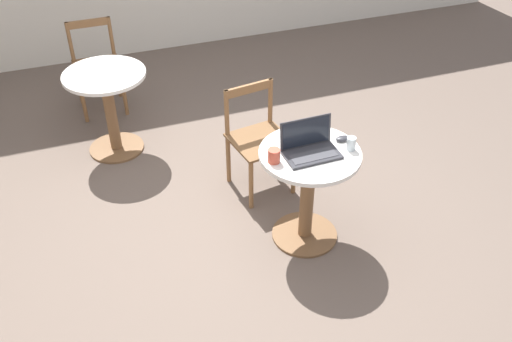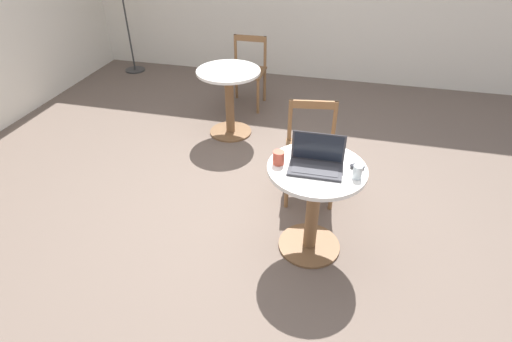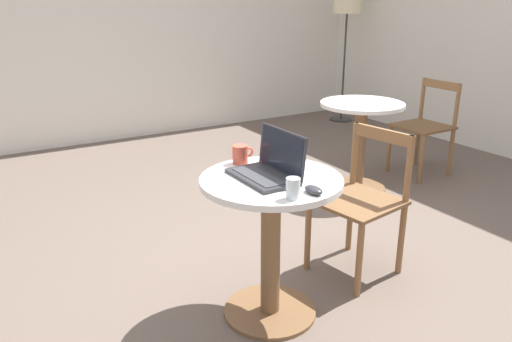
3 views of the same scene
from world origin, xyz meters
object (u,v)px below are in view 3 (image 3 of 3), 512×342
at_px(cafe_table_near, 271,224).
at_px(chair_near_right, 361,201).
at_px(floor_lamp, 347,13).
at_px(mug, 241,154).
at_px(cafe_table_mid, 360,131).
at_px(mouse, 314,190).
at_px(drinking_glass, 293,188).
at_px(chair_mid_right, 425,127).
at_px(laptop, 268,168).

xyz_separation_m(cafe_table_near, chair_near_right, (0.69, 0.11, -0.06)).
distance_m(floor_lamp, mug, 4.29).
bearing_deg(mug, cafe_table_mid, 27.92).
height_order(mouse, drinking_glass, drinking_glass).
relative_size(chair_mid_right, mouse, 8.39).
distance_m(cafe_table_near, mouse, 0.37).
bearing_deg(drinking_glass, cafe_table_mid, 39.81).
relative_size(chair_mid_right, floor_lamp, 0.53).
bearing_deg(laptop, mug, 91.24).
height_order(floor_lamp, drinking_glass, floor_lamp).
bearing_deg(drinking_glass, chair_near_right, 26.30).
bearing_deg(cafe_table_near, chair_near_right, 8.95).
distance_m(cafe_table_mid, laptop, 1.97).
xyz_separation_m(chair_near_right, mouse, (-0.64, -0.37, 0.32)).
relative_size(cafe_table_mid, chair_near_right, 0.88).
xyz_separation_m(cafe_table_near, mouse, (0.05, -0.26, 0.26)).
distance_m(floor_lamp, mouse, 4.62).
distance_m(chair_near_right, chair_mid_right, 1.97).
bearing_deg(chair_near_right, chair_mid_right, 30.89).
bearing_deg(cafe_table_near, mug, 93.59).
height_order(cafe_table_near, drinking_glass, drinking_glass).
xyz_separation_m(chair_near_right, drinking_glass, (-0.75, -0.37, 0.35)).
bearing_deg(mug, drinking_glass, -94.92).
bearing_deg(mug, floor_lamp, 42.41).
xyz_separation_m(cafe_table_near, drinking_glass, (-0.06, -0.26, 0.29)).
distance_m(cafe_table_near, chair_near_right, 0.70).
relative_size(chair_mid_right, mug, 7.16).
xyz_separation_m(floor_lamp, laptop, (-3.13, -3.12, -0.58)).
bearing_deg(chair_near_right, cafe_table_mid, 48.14).
distance_m(cafe_table_mid, mug, 1.84).
height_order(chair_mid_right, mouse, chair_mid_right).
height_order(cafe_table_near, cafe_table_mid, same).
height_order(chair_mid_right, floor_lamp, floor_lamp).
bearing_deg(chair_near_right, mouse, -149.99).
bearing_deg(floor_lamp, cafe_table_near, -134.93).
relative_size(chair_mid_right, drinking_glass, 9.14).
xyz_separation_m(cafe_table_mid, laptop, (-1.60, -1.11, 0.29)).
xyz_separation_m(chair_near_right, chair_mid_right, (1.69, 1.01, 0.00)).
bearing_deg(drinking_glass, mug, 85.08).
bearing_deg(cafe_table_mid, mouse, -138.25).
relative_size(cafe_table_near, laptop, 2.06).
relative_size(chair_mid_right, laptop, 2.33).
bearing_deg(chair_mid_right, chair_near_right, -149.11).
bearing_deg(chair_mid_right, cafe_table_near, -154.80).
bearing_deg(chair_near_right, floor_lamp, 51.15).
xyz_separation_m(mug, drinking_glass, (-0.05, -0.53, -0.00)).
distance_m(mug, drinking_glass, 0.53).
relative_size(cafe_table_mid, floor_lamp, 0.47).
bearing_deg(floor_lamp, chair_near_right, -128.85).
height_order(cafe_table_near, mug, mug).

